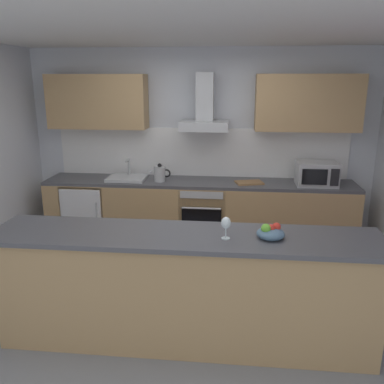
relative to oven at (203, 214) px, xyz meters
name	(u,v)px	position (x,y,z in m)	size (l,w,h in m)	color
ground	(185,306)	(-0.06, -1.53, -0.47)	(5.63, 4.76, 0.02)	gray
ceiling	(183,28)	(-0.06, -1.53, 2.15)	(5.63, 4.76, 0.02)	white
wall_back	(201,146)	(-0.06, 0.41, 0.84)	(5.63, 0.12, 2.60)	silver
backsplash_tile	(201,152)	(-0.06, 0.33, 0.77)	(3.94, 0.02, 0.66)	white
counter_back	(199,213)	(-0.06, 0.03, -0.01)	(4.07, 0.60, 0.90)	tan
counter_island	(185,289)	(0.01, -2.10, 0.04)	(3.18, 0.64, 1.00)	tan
upper_cabinets	(200,102)	(-0.06, 0.18, 1.45)	(4.02, 0.32, 0.70)	tan
oven	(203,214)	(0.00, 0.00, 0.00)	(0.60, 0.62, 0.80)	slate
refrigerator	(89,212)	(-1.58, 0.00, -0.03)	(0.58, 0.60, 0.85)	white
microwave	(317,174)	(1.43, -0.03, 0.59)	(0.50, 0.38, 0.30)	#B7BABC
sink	(127,178)	(-1.02, 0.01, 0.47)	(0.50, 0.40, 0.26)	silver
kettle	(160,173)	(-0.57, -0.03, 0.55)	(0.29, 0.15, 0.24)	#B7BABC
range_hood	(205,112)	(0.00, 0.13, 1.33)	(0.62, 0.45, 0.72)	#B7BABC
wine_glass	(226,224)	(0.34, -2.16, 0.66)	(0.08, 0.08, 0.18)	silver
fruit_bowl	(271,233)	(0.69, -2.11, 0.58)	(0.22, 0.22, 0.13)	slate
chopping_board	(249,183)	(0.60, -0.02, 0.45)	(0.34, 0.22, 0.02)	#9E7247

